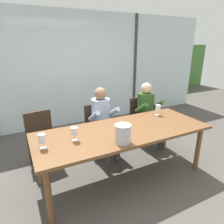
% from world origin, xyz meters
% --- Properties ---
extents(ground, '(14.00, 14.00, 0.00)m').
position_xyz_m(ground, '(0.00, 1.00, 0.00)').
color(ground, '#4C4742').
extents(window_glass_panel, '(7.62, 0.03, 2.60)m').
position_xyz_m(window_glass_panel, '(0.00, 2.40, 1.30)').
color(window_glass_panel, silver).
rests_on(window_glass_panel, ground).
extents(window_mullion_right, '(0.06, 0.06, 2.60)m').
position_xyz_m(window_mullion_right, '(1.71, 2.38, 1.30)').
color(window_mullion_right, '#38383D').
rests_on(window_mullion_right, ground).
extents(hillside_vineyard, '(13.62, 2.40, 1.85)m').
position_xyz_m(hillside_vineyard, '(0.00, 5.56, 0.92)').
color(hillside_vineyard, '#477A38').
rests_on(hillside_vineyard, ground).
extents(dining_table, '(2.42, 0.94, 0.76)m').
position_xyz_m(dining_table, '(0.00, 0.00, 0.69)').
color(dining_table, brown).
rests_on(dining_table, ground).
extents(chair_near_curtain, '(0.50, 0.50, 0.88)m').
position_xyz_m(chair_near_curtain, '(-0.99, 0.89, 0.51)').
color(chair_near_curtain, '#332319').
rests_on(chair_near_curtain, ground).
extents(chair_left_of_center, '(0.48, 0.48, 0.88)m').
position_xyz_m(chair_left_of_center, '(-0.01, 0.87, 0.51)').
color(chair_left_of_center, '#332319').
rests_on(chair_left_of_center, ground).
extents(chair_center, '(0.44, 0.44, 0.88)m').
position_xyz_m(chair_center, '(0.94, 0.89, 0.51)').
color(chair_center, '#332319').
rests_on(chair_center, ground).
extents(person_pale_blue_shirt, '(0.49, 0.63, 1.20)m').
position_xyz_m(person_pale_blue_shirt, '(0.02, 0.74, 0.68)').
color(person_pale_blue_shirt, '#9EB2D1').
rests_on(person_pale_blue_shirt, ground).
extents(person_olive_shirt, '(0.48, 0.63, 1.20)m').
position_xyz_m(person_olive_shirt, '(0.97, 0.74, 0.68)').
color(person_olive_shirt, '#2D5123').
rests_on(person_olive_shirt, ground).
extents(ice_bucket_primary, '(0.20, 0.20, 0.23)m').
position_xyz_m(ice_bucket_primary, '(-0.19, -0.32, 0.88)').
color(ice_bucket_primary, '#B7B7BC').
rests_on(ice_bucket_primary, dining_table).
extents(wine_glass_by_left_taster, '(0.08, 0.08, 0.17)m').
position_xyz_m(wine_glass_by_left_taster, '(-0.69, -0.01, 0.88)').
color(wine_glass_by_left_taster, silver).
rests_on(wine_glass_by_left_taster, dining_table).
extents(wine_glass_near_bucket, '(0.08, 0.08, 0.17)m').
position_xyz_m(wine_glass_near_bucket, '(0.80, 0.26, 0.88)').
color(wine_glass_near_bucket, silver).
rests_on(wine_glass_near_bucket, dining_table).
extents(wine_glass_center_pour, '(0.08, 0.08, 0.17)m').
position_xyz_m(wine_glass_center_pour, '(-1.07, -0.04, 0.88)').
color(wine_glass_center_pour, silver).
rests_on(wine_glass_center_pour, dining_table).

